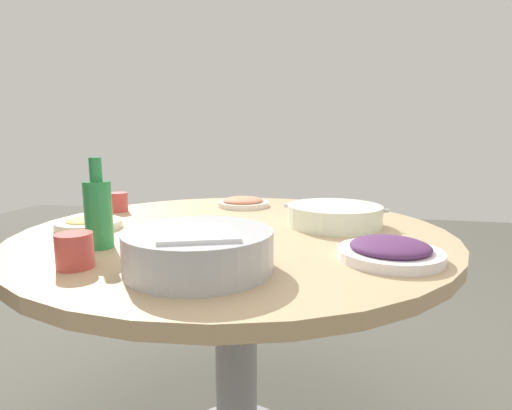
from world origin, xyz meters
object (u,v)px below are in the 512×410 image
dish_eggplant (390,251)px  tea_cup_near (75,251)px  tea_cup_far (119,202)px  rice_bowl (199,249)px  round_dining_table (235,267)px  green_bottle (98,212)px  dish_noodles (89,223)px  dish_shrimp (243,202)px  soup_bowl (334,216)px

dish_eggplant → tea_cup_near: bearing=-163.6°
tea_cup_far → rice_bowl: bearing=-48.1°
round_dining_table → tea_cup_far: 0.54m
green_bottle → tea_cup_near: bearing=-75.8°
green_bottle → tea_cup_far: bearing=114.8°
dish_eggplant → dish_noodles: (-0.84, 0.15, -0.01)m
round_dining_table → green_bottle: (-0.28, -0.26, 0.21)m
rice_bowl → dish_shrimp: (-0.09, 0.76, -0.03)m
green_bottle → tea_cup_near: (0.04, -0.15, -0.05)m
soup_bowl → dish_shrimp: (-0.35, 0.28, -0.01)m
dish_noodles → dish_shrimp: bearing=52.0°
round_dining_table → soup_bowl: soup_bowl is taller
dish_shrimp → dish_noodles: (-0.36, -0.46, -0.00)m
dish_shrimp → dish_noodles: size_ratio=1.04×
tea_cup_far → dish_shrimp: bearing=25.9°
soup_bowl → tea_cup_near: tea_cup_near is taller
rice_bowl → green_bottle: green_bottle is taller
rice_bowl → green_bottle: (-0.30, 0.11, 0.05)m
green_bottle → soup_bowl: bearing=33.3°
dish_eggplant → dish_noodles: size_ratio=1.21×
round_dining_table → tea_cup_far: (-0.48, 0.19, 0.15)m
rice_bowl → dish_noodles: size_ratio=1.60×
round_dining_table → dish_noodles: 0.46m
round_dining_table → dish_shrimp: bearing=100.0°
dish_noodles → dish_eggplant: bearing=-9.8°
soup_bowl → rice_bowl: bearing=-118.8°
tea_cup_near → dish_shrimp: bearing=78.1°
soup_bowl → dish_eggplant: size_ratio=1.36×
soup_bowl → dish_noodles: size_ratio=1.65×
soup_bowl → tea_cup_far: (-0.77, 0.08, 0.00)m
dish_noodles → tea_cup_far: bearing=100.9°
rice_bowl → soup_bowl: bearing=61.2°
round_dining_table → tea_cup_far: bearing=158.7°
round_dining_table → dish_eggplant: 0.49m
rice_bowl → tea_cup_near: 0.26m
tea_cup_near → dish_noodles: bearing=120.0°
dish_eggplant → tea_cup_far: (-0.89, 0.41, 0.01)m
soup_bowl → dish_noodles: soup_bowl is taller
dish_eggplant → green_bottle: size_ratio=1.05×
round_dining_table → dish_eggplant: (0.41, -0.22, 0.14)m
green_bottle → tea_cup_far: (-0.21, 0.45, -0.05)m
tea_cup_near → dish_eggplant: bearing=16.4°
dish_eggplant → dish_shrimp: size_ratio=1.16×
rice_bowl → dish_noodles: (-0.45, 0.30, -0.03)m
dish_shrimp → tea_cup_near: tea_cup_near is taller
soup_bowl → dish_eggplant: 0.35m
rice_bowl → dish_shrimp: size_ratio=1.54×
round_dining_table → green_bottle: size_ratio=5.57×
dish_eggplant → tea_cup_far: size_ratio=3.34×
rice_bowl → tea_cup_far: (-0.50, 0.56, -0.01)m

